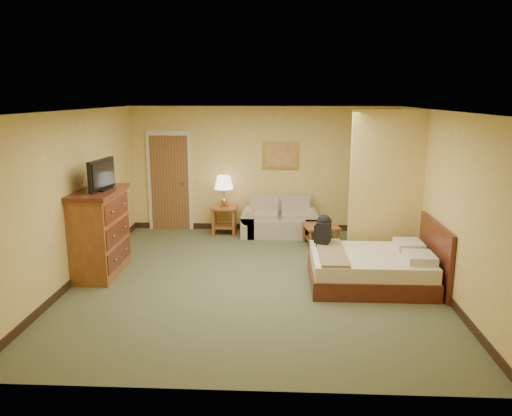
# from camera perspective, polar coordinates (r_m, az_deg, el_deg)

# --- Properties ---
(floor) EXTENTS (6.00, 6.00, 0.00)m
(floor) POSITION_cam_1_polar(r_m,az_deg,el_deg) (7.87, -0.18, -8.19)
(floor) COLOR #4E5336
(floor) RESTS_ON ground
(ceiling) EXTENTS (6.00, 6.00, 0.00)m
(ceiling) POSITION_cam_1_polar(r_m,az_deg,el_deg) (7.35, -0.20, 11.09)
(ceiling) COLOR white
(ceiling) RESTS_ON back_wall
(back_wall) EXTENTS (5.50, 0.02, 2.60)m
(back_wall) POSITION_cam_1_polar(r_m,az_deg,el_deg) (10.45, 0.68, 4.44)
(back_wall) COLOR #D9B75C
(back_wall) RESTS_ON floor
(left_wall) EXTENTS (0.02, 6.00, 2.60)m
(left_wall) POSITION_cam_1_polar(r_m,az_deg,el_deg) (8.12, -19.95, 1.25)
(left_wall) COLOR #D9B75C
(left_wall) RESTS_ON floor
(right_wall) EXTENTS (0.02, 6.00, 2.60)m
(right_wall) POSITION_cam_1_polar(r_m,az_deg,el_deg) (7.86, 20.28, 0.85)
(right_wall) COLOR #D9B75C
(right_wall) RESTS_ON floor
(partition) EXTENTS (1.20, 0.15, 2.60)m
(partition) POSITION_cam_1_polar(r_m,az_deg,el_deg) (8.58, 14.65, 2.18)
(partition) COLOR #D9B75C
(partition) RESTS_ON floor
(door) EXTENTS (0.94, 0.16, 2.10)m
(door) POSITION_cam_1_polar(r_m,az_deg,el_deg) (10.71, -9.82, 3.00)
(door) COLOR beige
(door) RESTS_ON floor
(baseboard) EXTENTS (5.50, 0.02, 0.12)m
(baseboard) POSITION_cam_1_polar(r_m,az_deg,el_deg) (10.70, 0.66, -2.16)
(baseboard) COLOR black
(baseboard) RESTS_ON floor
(loveseat) EXTENTS (1.56, 0.73, 0.79)m
(loveseat) POSITION_cam_1_polar(r_m,az_deg,el_deg) (10.23, 2.73, -1.73)
(loveseat) COLOR tan
(loveseat) RESTS_ON floor
(side_table) EXTENTS (0.52, 0.52, 0.57)m
(side_table) POSITION_cam_1_polar(r_m,az_deg,el_deg) (10.34, -3.64, -0.88)
(side_table) COLOR brown
(side_table) RESTS_ON floor
(table_lamp) EXTENTS (0.39, 0.39, 0.64)m
(table_lamp) POSITION_cam_1_polar(r_m,az_deg,el_deg) (10.21, -3.69, 2.85)
(table_lamp) COLOR #BA8144
(table_lamp) RESTS_ON side_table
(coffee_table) EXTENTS (0.72, 0.72, 0.40)m
(coffee_table) POSITION_cam_1_polar(r_m,az_deg,el_deg) (9.59, 7.42, -2.61)
(coffee_table) COLOR brown
(coffee_table) RESTS_ON floor
(wall_picture) EXTENTS (0.75, 0.04, 0.58)m
(wall_picture) POSITION_cam_1_polar(r_m,az_deg,el_deg) (10.38, 2.82, 6.03)
(wall_picture) COLOR #B78E3F
(wall_picture) RESTS_ON back_wall
(dresser) EXTENTS (0.68, 1.29, 1.38)m
(dresser) POSITION_cam_1_polar(r_m,az_deg,el_deg) (8.29, -17.48, -2.65)
(dresser) COLOR brown
(dresser) RESTS_ON floor
(tv) EXTENTS (0.24, 0.79, 0.48)m
(tv) POSITION_cam_1_polar(r_m,az_deg,el_deg) (8.08, -17.24, 3.56)
(tv) COLOR black
(tv) RESTS_ON dresser
(bed) EXTENTS (1.88, 1.52, 0.98)m
(bed) POSITION_cam_1_polar(r_m,az_deg,el_deg) (7.81, 13.39, -6.63)
(bed) COLOR #491A11
(bed) RESTS_ON floor
(backpack) EXTENTS (0.26, 0.33, 0.50)m
(backpack) POSITION_cam_1_polar(r_m,az_deg,el_deg) (7.98, 7.76, -2.40)
(backpack) COLOR black
(backpack) RESTS_ON bed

